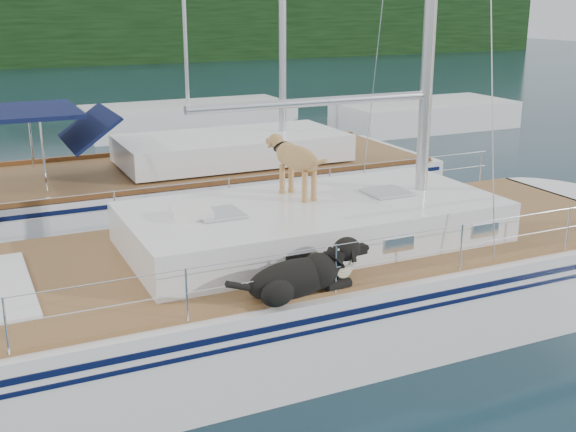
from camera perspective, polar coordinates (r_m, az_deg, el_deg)
ground at (r=10.38m, az=-2.06°, el=-9.12°), size 120.00×120.00×0.00m
shore_bank at (r=55.06m, az=-21.75°, el=11.56°), size 92.00×1.00×1.20m
main_sailboat at (r=10.13m, az=-1.60°, el=-5.60°), size 12.00×3.87×14.01m
neighbor_sailboat at (r=15.52m, az=-8.12°, el=2.05°), size 11.00×3.50×13.30m
bg_boat_center at (r=26.08m, az=-7.87°, el=7.64°), size 7.20×3.00×11.65m
bg_boat_east at (r=26.97m, az=10.73°, el=7.82°), size 6.40×3.00×11.65m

